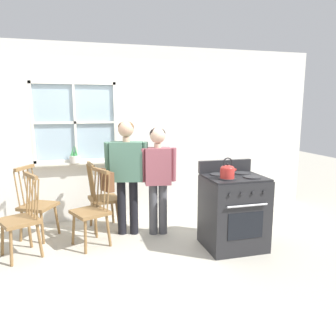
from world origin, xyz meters
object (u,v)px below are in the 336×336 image
person_elderly_left (127,166)px  potted_plant (75,158)px  chair_by_window (92,212)px  chair_near_wall (102,199)px  stove (233,211)px  kettle (227,171)px  person_teen_center (158,170)px  chair_near_stove (21,220)px  chair_center_cluster (37,206)px  handbag (107,181)px

person_elderly_left → potted_plant: person_elderly_left is taller
chair_by_window → chair_near_wall: bearing=137.8°
chair_by_window → stove: 1.81m
kettle → person_elderly_left: bearing=139.2°
person_elderly_left → person_teen_center: size_ratio=1.06×
potted_plant → chair_near_stove: bearing=-120.6°
chair_by_window → kettle: size_ratio=4.01×
chair_by_window → chair_center_cluster: size_ratio=1.00×
chair_near_wall → chair_center_cluster: same height
potted_plant → handbag: potted_plant is taller
stove → chair_center_cluster: bearing=158.1°
person_elderly_left → person_teen_center: bearing=-1.5°
chair_center_cluster → potted_plant: size_ratio=3.61×
chair_center_cluster → handbag: same height
chair_near_wall → person_teen_center: (0.74, -0.40, 0.46)m
chair_near_wall → stove: (1.55, -1.08, 0.02)m
potted_plant → kettle: bearing=-42.4°
potted_plant → handbag: (0.40, -0.85, -0.20)m
stove → potted_plant: size_ratio=3.94×
chair_near_wall → handbag: same height
chair_near_wall → chair_by_window: bearing=154.8°
person_elderly_left → stove: bearing=-19.2°
chair_near_stove → handbag: 1.11m
chair_near_stove → handbag: size_ratio=3.23×
potted_plant → person_elderly_left: bearing=-44.6°
person_elderly_left → stove: size_ratio=1.46×
potted_plant → person_teen_center: bearing=-35.7°
chair_near_stove → stove: 2.58m
person_elderly_left → person_teen_center: person_elderly_left is taller
kettle → handbag: size_ratio=0.80×
chair_near_wall → chair_near_stove: (-0.99, -0.67, 0.00)m
person_elderly_left → potted_plant: (-0.69, 0.68, 0.04)m
stove → kettle: kettle is taller
stove → potted_plant: (-1.92, 1.47, 0.54)m
chair_center_cluster → chair_by_window: bearing=-93.7°
chair_by_window → chair_near_wall: 0.59m
chair_near_stove → person_elderly_left: size_ratio=0.63×
chair_near_wall → chair_center_cluster: 0.89m
person_teen_center → chair_near_stove: bearing=-163.8°
person_elderly_left → handbag: bearing=-136.1°
chair_by_window → potted_plant: bearing=166.4°
chair_near_stove → potted_plant: (0.63, 1.06, 0.57)m
person_elderly_left → stove: person_elderly_left is taller
handbag → person_teen_center: bearing=4.8°
person_teen_center → handbag: (-0.70, -0.06, -0.09)m
chair_by_window → chair_center_cluster: 0.84m
chair_near_wall → potted_plant: potted_plant is taller
person_elderly_left → chair_by_window: bearing=-138.4°
chair_center_cluster → person_teen_center: person_teen_center is taller
stove → handbag: bearing=157.8°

